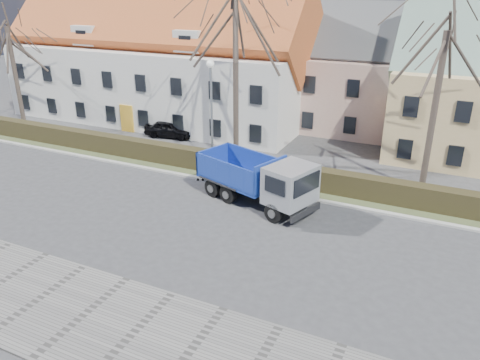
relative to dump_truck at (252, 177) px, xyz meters
The scene contains 14 objects.
ground 3.75m from the dump_truck, 117.43° to the right, with size 120.00×120.00×0.00m, color #39393B.
sidewalk_near 11.77m from the dump_truck, 97.85° to the right, with size 80.00×5.00×0.08m, color slate.
curb_far 2.60m from the dump_truck, 136.24° to the left, with size 80.00×0.30×0.12m, color #A9A69E.
grass_strip 3.77m from the dump_truck, 117.02° to the left, with size 80.00×3.00×0.10m, color #3F4A2A.
hedge 3.43m from the dump_truck, 118.58° to the left, with size 60.00×0.90×1.30m, color black.
building_white 19.78m from the dump_truck, 138.47° to the left, with size 26.80×10.80×9.50m, color silver, non-canonical shape.
building_pink 17.29m from the dump_truck, 81.91° to the left, with size 10.80×8.80×8.00m, color tan, non-canonical shape.
tree_0 24.46m from the dump_truck, 167.05° to the left, with size 7.20×7.20×9.90m, color #3B3129, non-canonical shape.
tree_1 8.14m from the dump_truck, 123.52° to the left, with size 9.20×9.20×12.65m, color #3B3129, non-canonical shape.
tree_2 10.80m from the dump_truck, 32.85° to the left, with size 8.00×8.00×11.00m, color #3B3129, non-canonical shape.
dump_truck is the anchor object (origin of this frame).
streetlight 6.39m from the dump_truck, 139.48° to the left, with size 0.55×0.55×6.99m, color gray, non-canonical shape.
cart_frame 4.55m from the dump_truck, 163.83° to the left, with size 0.69×0.40×0.64m, color silver, non-canonical shape.
parked_car_a 13.35m from the dump_truck, 142.98° to the left, with size 1.58×3.93×1.34m, color black.
Camera 1 is at (11.01, -18.57, 11.20)m, focal length 35.00 mm.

